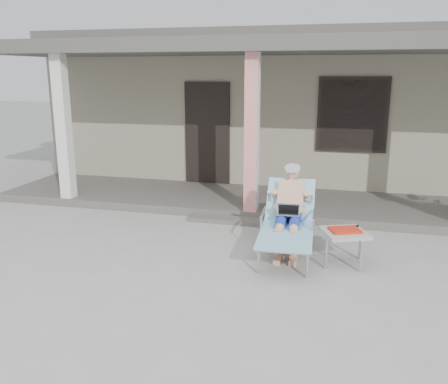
# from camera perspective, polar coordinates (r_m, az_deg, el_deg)

# --- Properties ---
(ground) EXTENTS (60.00, 60.00, 0.00)m
(ground) POSITION_cam_1_polar(r_m,az_deg,el_deg) (6.21, -0.72, -9.00)
(ground) COLOR #9E9E99
(ground) RESTS_ON ground
(house) EXTENTS (10.40, 5.40, 3.30)m
(house) POSITION_cam_1_polar(r_m,az_deg,el_deg) (12.12, 7.44, 10.45)
(house) COLOR gray
(house) RESTS_ON ground
(porch_deck) EXTENTS (10.00, 2.00, 0.15)m
(porch_deck) POSITION_cam_1_polar(r_m,az_deg,el_deg) (8.96, 4.30, -1.16)
(porch_deck) COLOR #605B56
(porch_deck) RESTS_ON ground
(porch_overhang) EXTENTS (10.00, 2.30, 2.85)m
(porch_overhang) POSITION_cam_1_polar(r_m,az_deg,el_deg) (8.59, 4.58, 16.47)
(porch_overhang) COLOR silver
(porch_overhang) RESTS_ON porch_deck
(porch_step) EXTENTS (2.00, 0.30, 0.07)m
(porch_step) POSITION_cam_1_polar(r_m,az_deg,el_deg) (7.88, 2.80, -3.58)
(porch_step) COLOR #605B56
(porch_step) RESTS_ON ground
(lounger) EXTENTS (0.79, 1.87, 1.20)m
(lounger) POSITION_cam_1_polar(r_m,az_deg,el_deg) (6.59, 7.83, -0.96)
(lounger) COLOR #B7B7BC
(lounger) RESTS_ON ground
(side_table) EXTENTS (0.70, 0.70, 0.48)m
(side_table) POSITION_cam_1_polar(r_m,az_deg,el_deg) (6.36, 14.30, -4.96)
(side_table) COLOR #A8A8A3
(side_table) RESTS_ON ground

